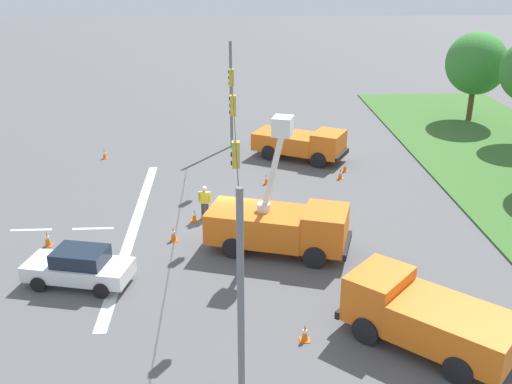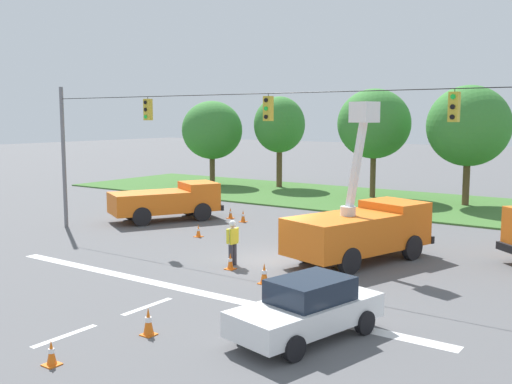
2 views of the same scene
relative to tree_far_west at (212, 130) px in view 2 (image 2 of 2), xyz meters
name	(u,v)px [view 2 (image 2 of 2)]	position (x,y,z in m)	size (l,w,h in m)	color
ground_plane	(274,261)	(18.72, -19.03, -4.57)	(200.00, 200.00, 0.00)	#565659
grass_verge	(428,205)	(18.72, -1.03, -4.52)	(56.00, 12.00, 0.10)	#3D6B2D
lane_markings	(160,302)	(18.72, -25.51, -4.57)	(17.60, 15.25, 0.01)	silver
signal_gantry	(274,150)	(18.68, -19.03, -0.14)	(26.20, 0.33, 7.20)	slate
tree_far_west	(212,130)	(0.00, 0.00, 0.00)	(5.25, 4.56, 6.98)	brown
tree_west	(279,125)	(5.60, 1.60, 0.46)	(3.96, 4.31, 7.28)	brown
tree_centre	(374,124)	(14.31, 0.14, 0.62)	(4.97, 5.33, 7.61)	brown
tree_east	(469,126)	(20.71, 0.10, 0.54)	(5.18, 5.24, 7.66)	brown
utility_truck_bucket_lift	(361,227)	(21.50, -17.03, -3.22)	(4.22, 6.80, 6.28)	orange
utility_truck_support_near	(168,201)	(8.70, -14.52, -3.48)	(4.91, 6.36, 2.03)	orange
sedan_white	(308,308)	(23.96, -25.44, -3.78)	(2.68, 4.59, 1.56)	white
road_worker	(233,240)	(17.77, -20.53, -3.57)	(0.28, 0.65, 1.77)	#383842
traffic_cone_foreground_left	(264,274)	(20.22, -21.94, -4.21)	(0.36, 0.36, 0.73)	orange
traffic_cone_foreground_right	(243,216)	(12.46, -12.62, -4.25)	(0.36, 0.36, 0.66)	orange
traffic_cone_mid_left	(51,353)	(20.02, -30.38, -4.28)	(0.36, 0.36, 0.61)	orange
traffic_cone_mid_right	(148,322)	(20.47, -27.72, -4.20)	(0.36, 0.36, 0.75)	orange
traffic_cone_lane_edge_a	(230,261)	(18.07, -21.06, -4.27)	(0.36, 0.36, 0.63)	orange
traffic_cone_lane_edge_b	(198,231)	(13.10, -17.10, -4.28)	(0.36, 0.36, 0.61)	orange
traffic_cone_far_right	(230,213)	(11.19, -12.09, -4.27)	(0.36, 0.36, 0.62)	orange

